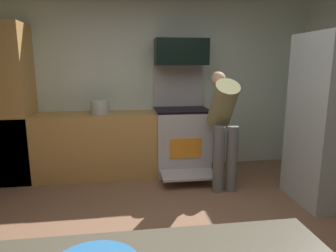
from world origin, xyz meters
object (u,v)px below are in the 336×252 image
Objects in this scene: oven_range at (181,138)px; microwave at (181,52)px; stock_pot at (100,107)px; person_cook at (223,121)px.

microwave is at bearing 90.00° from oven_range.
stock_pot is (-1.16, 0.01, 0.48)m from oven_range.
person_cook is 1.71m from stock_pot.
microwave is (-0.00, 0.09, 1.24)m from oven_range.
microwave is 1.38m from stock_pot.
stock_pot is (-1.16, -0.08, -0.75)m from microwave.
stock_pot is at bearing 179.34° from oven_range.
person_cook is (0.41, -0.74, -0.87)m from microwave.
oven_range reaches higher than person_cook.
oven_range is at bearing -0.66° from stock_pot.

